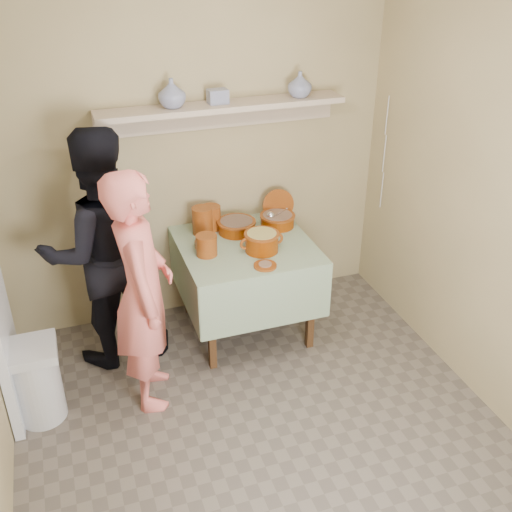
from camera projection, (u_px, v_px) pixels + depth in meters
name	position (u px, v px, depth m)	size (l,w,h in m)	color
ground	(273.00, 451.00, 3.66)	(3.50, 3.50, 0.00)	#61574C
plate_stack_a	(202.00, 221.00, 4.52)	(0.16, 0.16, 0.21)	maroon
plate_stack_b	(211.00, 218.00, 4.60)	(0.16, 0.16, 0.19)	maroon
bowl_stack	(207.00, 245.00, 4.24)	(0.15, 0.15, 0.15)	maroon
empty_bowl	(206.00, 244.00, 4.36)	(0.16, 0.16, 0.05)	maroon
propped_lid	(278.00, 205.00, 4.74)	(0.25, 0.25, 0.02)	maroon
vase_right	(300.00, 84.00, 4.34)	(0.18, 0.18, 0.18)	navy
vase_left	(172.00, 93.00, 4.08)	(0.19, 0.19, 0.20)	navy
ceramic_box	(218.00, 96.00, 4.20)	(0.14, 0.10, 0.10)	navy
person_cook	(143.00, 292.00, 3.74)	(0.59, 0.39, 1.63)	#F27068
person_helper	(101.00, 251.00, 4.10)	(0.85, 0.66, 1.74)	black
room_shell	(277.00, 212.00, 2.88)	(3.04, 3.54, 2.62)	tan
serving_table	(246.00, 258.00, 4.48)	(0.97, 0.97, 0.76)	#4C2D16
cazuela_meat_a	(237.00, 225.00, 4.56)	(0.30, 0.30, 0.10)	#642102
cazuela_meat_b	(277.00, 219.00, 4.65)	(0.28, 0.28, 0.10)	#642102
ladle	(271.00, 215.00, 4.59)	(0.08, 0.26, 0.19)	silver
cazuela_rice	(262.00, 240.00, 4.28)	(0.33, 0.25, 0.14)	#642102
front_plate	(265.00, 265.00, 4.12)	(0.16, 0.16, 0.03)	maroon
wall_shelf	(222.00, 109.00, 4.27)	(1.80, 0.25, 0.21)	tan
trash_bin	(37.00, 382.00, 3.79)	(0.32, 0.32, 0.56)	silver
electrical_cord	(384.00, 154.00, 4.70)	(0.01, 0.05, 0.90)	silver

